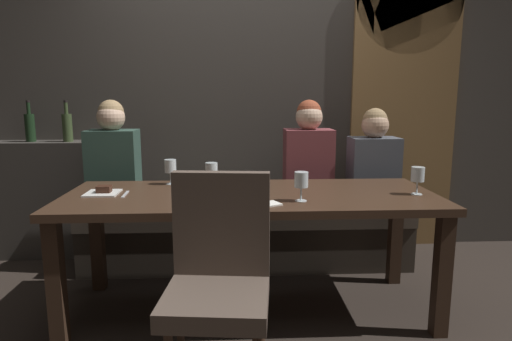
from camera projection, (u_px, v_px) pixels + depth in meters
ground at (251, 309)px, 2.73m from camera, size 9.00×9.00×0.00m
back_wall_tiled at (245, 73)px, 3.67m from camera, size 6.00×0.12×3.00m
arched_door at (404, 89)px, 3.69m from camera, size 0.90×0.05×2.55m
back_counter at (58, 199)px, 3.59m from camera, size 1.10×0.28×0.95m
dining_table at (251, 208)px, 2.61m from camera, size 2.20×0.84×0.74m
banquette_bench at (247, 238)px, 3.38m from camera, size 2.50×0.44×0.45m
chair_near_side at (219, 271)px, 1.91m from camera, size 0.48×0.48×0.98m
diner_redhead at (113, 160)px, 3.21m from camera, size 0.36×0.24×0.84m
diner_bearded at (308, 158)px, 3.30m from camera, size 0.36×0.24×0.83m
diner_far_end at (373, 162)px, 3.30m from camera, size 0.36×0.24×0.77m
wine_bottle_dark_red at (30, 127)px, 3.47m from camera, size 0.08×0.08×0.33m
wine_bottle_pale_label at (67, 127)px, 3.47m from camera, size 0.08×0.08×0.33m
wine_glass_near_left at (211, 171)px, 2.72m from camera, size 0.08×0.08×0.16m
wine_glass_end_left at (170, 167)px, 2.84m from camera, size 0.08×0.08×0.16m
wine_glass_center_back at (220, 185)px, 2.27m from camera, size 0.08×0.08×0.16m
wine_glass_near_right at (301, 181)px, 2.39m from camera, size 0.08×0.08×0.16m
wine_glass_end_right at (418, 176)px, 2.55m from camera, size 0.08×0.08×0.16m
espresso_cup at (242, 187)px, 2.65m from camera, size 0.12×0.12×0.06m
dessert_plate at (103, 192)px, 2.58m from camera, size 0.19×0.19×0.05m
fork_on_table at (125, 194)px, 2.56m from camera, size 0.02×0.17×0.01m
folded_napkin at (269, 204)px, 2.33m from camera, size 0.14×0.14×0.01m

